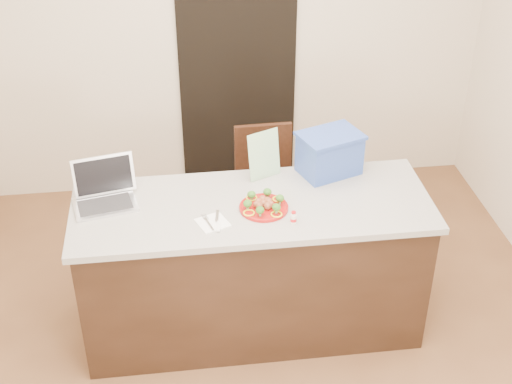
{
  "coord_description": "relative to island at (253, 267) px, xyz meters",
  "views": [
    {
      "loc": [
        -0.41,
        -3.1,
        3.18
      ],
      "look_at": [
        0.01,
        0.2,
        1.03
      ],
      "focal_mm": 50.0,
      "sensor_mm": 36.0,
      "label": 1
    }
  ],
  "objects": [
    {
      "name": "room_shell",
      "position": [
        0.0,
        -0.25,
        1.16
      ],
      "size": [
        4.0,
        4.0,
        4.0
      ],
      "color": "white",
      "rests_on": "ground"
    },
    {
      "name": "leaflet",
      "position": [
        0.11,
        0.29,
        0.61
      ],
      "size": [
        0.21,
        0.13,
        0.3
      ],
      "primitive_type": "cube",
      "rotation": [
        -0.14,
        0.0,
        0.42
      ],
      "color": "silver",
      "rests_on": "island"
    },
    {
      "name": "doorway",
      "position": [
        0.1,
        1.73,
        0.54
      ],
      "size": [
        0.9,
        0.02,
        2.0
      ],
      "primitive_type": "cube",
      "color": "black",
      "rests_on": "ground"
    },
    {
      "name": "yogurt_bottle",
      "position": [
        0.2,
        -0.22,
        0.49
      ],
      "size": [
        0.04,
        0.04,
        0.07
      ],
      "rotation": [
        0.0,
        0.0,
        -0.06
      ],
      "color": "beige",
      "rests_on": "island"
    },
    {
      "name": "napkin",
      "position": [
        -0.24,
        -0.16,
        0.46
      ],
      "size": [
        0.2,
        0.2,
        0.01
      ],
      "primitive_type": "cube",
      "rotation": [
        0.0,
        0.0,
        0.39
      ],
      "color": "white",
      "rests_on": "island"
    },
    {
      "name": "plate",
      "position": [
        0.06,
        -0.06,
        0.47
      ],
      "size": [
        0.28,
        0.28,
        0.02
      ],
      "rotation": [
        0.0,
        0.0,
        0.3
      ],
      "color": "#98100D",
      "rests_on": "island"
    },
    {
      "name": "knife",
      "position": [
        -0.21,
        -0.18,
        0.47
      ],
      "size": [
        0.03,
        0.21,
        0.01
      ],
      "rotation": [
        0.0,
        0.0,
        -0.14
      ],
      "color": "white",
      "rests_on": "napkin"
    },
    {
      "name": "meatballs",
      "position": [
        0.06,
        -0.06,
        0.49
      ],
      "size": [
        0.11,
        0.11,
        0.04
      ],
      "color": "brown",
      "rests_on": "plate"
    },
    {
      "name": "pepper_rings",
      "position": [
        0.06,
        -0.06,
        0.48
      ],
      "size": [
        0.25,
        0.25,
        0.01
      ],
      "color": "yellow",
      "rests_on": "plate"
    },
    {
      "name": "blue_box",
      "position": [
        0.5,
        0.29,
        0.59
      ],
      "size": [
        0.43,
        0.37,
        0.26
      ],
      "rotation": [
        0.0,
        0.0,
        0.35
      ],
      "color": "#294496",
      "rests_on": "island"
    },
    {
      "name": "fork",
      "position": [
        -0.26,
        -0.15,
        0.47
      ],
      "size": [
        0.05,
        0.16,
        0.0
      ],
      "rotation": [
        0.0,
        0.0,
        0.29
      ],
      "color": "silver",
      "rests_on": "napkin"
    },
    {
      "name": "ground",
      "position": [
        0.0,
        -0.25,
        -0.46
      ],
      "size": [
        4.0,
        4.0,
        0.0
      ],
      "primitive_type": "plane",
      "color": "brown",
      "rests_on": "ground"
    },
    {
      "name": "island",
      "position": [
        0.0,
        0.0,
        0.0
      ],
      "size": [
        2.06,
        0.76,
        0.92
      ],
      "color": "black",
      "rests_on": "ground"
    },
    {
      "name": "broccoli",
      "position": [
        0.06,
        -0.06,
        0.51
      ],
      "size": [
        0.24,
        0.23,
        0.04
      ],
      "color": "#235015",
      "rests_on": "plate"
    },
    {
      "name": "laptop",
      "position": [
        -0.83,
        0.14,
        0.52
      ],
      "size": [
        0.39,
        0.34,
        0.25
      ],
      "rotation": [
        0.0,
        0.0,
        0.21
      ],
      "color": "silver",
      "rests_on": "island"
    },
    {
      "name": "chair",
      "position": [
        0.2,
        0.88,
        0.06
      ],
      "size": [
        0.41,
        0.41,
        0.91
      ],
      "rotation": [
        0.0,
        0.0,
        0.02
      ],
      "color": "#371C10",
      "rests_on": "ground"
    }
  ]
}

